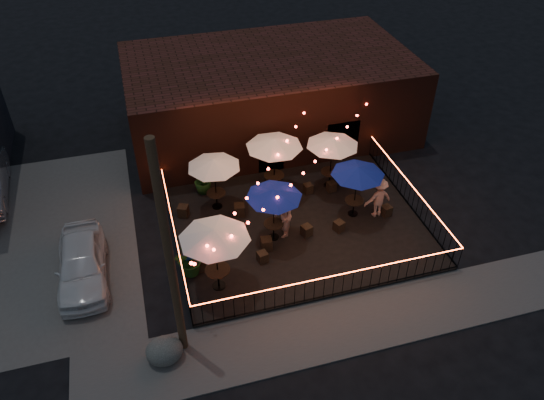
{
  "coord_description": "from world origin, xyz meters",
  "views": [
    {
      "loc": [
        -5.54,
        -13.58,
        14.54
      ],
      "look_at": [
        -0.93,
        2.61,
        1.19
      ],
      "focal_mm": 35.0,
      "sensor_mm": 36.0,
      "label": 1
    }
  ],
  "objects": [
    {
      "name": "bistro_chair_1",
      "position": [
        -1.95,
        0.36,
        0.37
      ],
      "size": [
        0.43,
        0.43,
        0.43
      ],
      "primitive_type": "cube",
      "rotation": [
        0.0,
        0.0,
        3.35
      ],
      "color": "black",
      "rests_on": "patio"
    },
    {
      "name": "fence_right",
      "position": [
        5.0,
        2.0,
        0.66
      ],
      "size": [
        0.04,
        8.0,
        1.04
      ],
      "rotation": [
        0.0,
        0.0,
        1.57
      ],
      "color": "black",
      "rests_on": "patio"
    },
    {
      "name": "potted_shrub_c",
      "position": [
        -3.35,
        5.3,
        0.82
      ],
      "size": [
        0.84,
        0.84,
        1.34
      ],
      "primitive_type": "imported",
      "rotation": [
        0.0,
        0.0,
        -0.13
      ],
      "color": "#0B370D",
      "rests_on": "patio"
    },
    {
      "name": "cooler",
      "position": [
        -4.5,
        0.94,
        0.61
      ],
      "size": [
        0.74,
        0.58,
        0.9
      ],
      "rotation": [
        0.0,
        0.0,
        0.14
      ],
      "color": "#183BC0",
      "rests_on": "patio"
    },
    {
      "name": "bistro_chair_0",
      "position": [
        -4.33,
        0.6,
        0.39
      ],
      "size": [
        0.45,
        0.45,
        0.49
      ],
      "primitive_type": "cube",
      "rotation": [
        0.0,
        0.0,
        0.09
      ],
      "color": "black",
      "rests_on": "patio"
    },
    {
      "name": "fence_front",
      "position": [
        0.0,
        -2.0,
        0.66
      ],
      "size": [
        10.0,
        0.04,
        1.04
      ],
      "color": "black",
      "rests_on": "patio"
    },
    {
      "name": "potted_shrub_a",
      "position": [
        -4.6,
        0.52,
        0.83
      ],
      "size": [
        1.31,
        1.16,
        1.36
      ],
      "primitive_type": "imported",
      "rotation": [
        0.0,
        0.0,
        -0.09
      ],
      "color": "#163A11",
      "rests_on": "patio"
    },
    {
      "name": "festoon_lights",
      "position": [
        -1.01,
        1.7,
        2.52
      ],
      "size": [
        10.02,
        8.72,
        1.32
      ],
      "color": "red",
      "rests_on": "ground"
    },
    {
      "name": "bistro_chair_5",
      "position": [
        0.15,
        1.33,
        0.37
      ],
      "size": [
        0.48,
        0.48,
        0.45
      ],
      "primitive_type": "cube",
      "rotation": [
        0.0,
        0.0,
        3.46
      ],
      "color": "black",
      "rests_on": "patio"
    },
    {
      "name": "cafe_table_5",
      "position": [
        2.2,
        4.19,
        2.45
      ],
      "size": [
        2.41,
        2.41,
        2.52
      ],
      "rotation": [
        0.0,
        0.0,
        -0.06
      ],
      "color": "black",
      "rests_on": "patio"
    },
    {
      "name": "potted_shrub_b",
      "position": [
        -3.91,
        2.03,
        0.78
      ],
      "size": [
        0.86,
        0.79,
        1.26
      ],
      "primitive_type": "imported",
      "rotation": [
        0.0,
        0.0,
        -0.4
      ],
      "color": "#0C340A",
      "rests_on": "patio"
    },
    {
      "name": "bistro_chair_4",
      "position": [
        -1.62,
        0.98,
        0.4
      ],
      "size": [
        0.47,
        0.47,
        0.5
      ],
      "primitive_type": "cube",
      "rotation": [
        0.0,
        0.0,
        -0.11
      ],
      "color": "black",
      "rests_on": "patio"
    },
    {
      "name": "bistro_chair_3",
      "position": [
        -2.16,
        3.28,
        0.41
      ],
      "size": [
        0.51,
        0.51,
        0.52
      ],
      "primitive_type": "cube",
      "rotation": [
        0.0,
        0.0,
        2.94
      ],
      "color": "black",
      "rests_on": "patio"
    },
    {
      "name": "patio",
      "position": [
        0.0,
        2.0,
        0.07
      ],
      "size": [
        10.0,
        8.0,
        0.15
      ],
      "primitive_type": "cube",
      "color": "black",
      "rests_on": "ground"
    },
    {
      "name": "boulder",
      "position": [
        -6.04,
        -2.89,
        0.4
      ],
      "size": [
        1.26,
        1.16,
        0.8
      ],
      "primitive_type": "ellipsoid",
      "rotation": [
        0.0,
        0.0,
        0.32
      ],
      "color": "#41423D",
      "rests_on": "ground"
    },
    {
      "name": "car_white",
      "position": [
        -8.48,
        1.48,
        0.74
      ],
      "size": [
        1.74,
        4.32,
        1.47
      ],
      "primitive_type": "imported",
      "rotation": [
        0.0,
        0.0,
        -0.0
      ],
      "color": "silver",
      "rests_on": "ground"
    },
    {
      "name": "cafe_table_4",
      "position": [
        2.46,
        2.03,
        2.34
      ],
      "size": [
        2.67,
        2.67,
        2.4
      ],
      "rotation": [
        0.0,
        0.0,
        -0.27
      ],
      "color": "black",
      "rests_on": "patio"
    },
    {
      "name": "bistro_chair_11",
      "position": [
        3.57,
        3.97,
        0.38
      ],
      "size": [
        0.44,
        0.44,
        0.45
      ],
      "primitive_type": "cube",
      "rotation": [
        0.0,
        0.0,
        3.31
      ],
      "color": "black",
      "rests_on": "patio"
    },
    {
      "name": "patron_b",
      "position": [
        -0.77,
        1.63,
        1.11
      ],
      "size": [
        0.91,
        1.07,
        1.92
      ],
      "primitive_type": "imported",
      "rotation": [
        0.0,
        0.0,
        -1.79
      ],
      "color": "#E3A490",
      "rests_on": "patio"
    },
    {
      "name": "bistro_chair_6",
      "position": [
        -0.61,
        4.25,
        0.39
      ],
      "size": [
        0.53,
        0.53,
        0.48
      ],
      "primitive_type": "cube",
      "rotation": [
        0.0,
        0.0,
        -0.43
      ],
      "color": "black",
      "rests_on": "patio"
    },
    {
      "name": "utility_pole",
      "position": [
        -5.4,
        -2.6,
        4.0
      ],
      "size": [
        0.26,
        0.26,
        8.0
      ],
      "primitive_type": "cylinder",
      "color": "#392B17",
      "rests_on": "ground"
    },
    {
      "name": "ground",
      "position": [
        0.0,
        0.0,
        0.0
      ],
      "size": [
        110.0,
        110.0,
        0.0
      ],
      "primitive_type": "plane",
      "color": "black",
      "rests_on": "ground"
    },
    {
      "name": "bistro_chair_10",
      "position": [
        2.16,
        3.81,
        0.37
      ],
      "size": [
        0.4,
        0.4,
        0.44
      ],
      "primitive_type": "cube",
      "rotation": [
        0.0,
        0.0,
        0.1
      ],
      "color": "black",
      "rests_on": "patio"
    },
    {
      "name": "cafe_table_1",
      "position": [
        -2.97,
        4.08,
        2.38
      ],
      "size": [
        2.65,
        2.65,
        2.44
      ],
      "rotation": [
        0.0,
        0.0,
        0.22
      ],
      "color": "black",
      "rests_on": "patio"
    },
    {
      "name": "brick_building",
      "position": [
        1.0,
        9.99,
        2.0
      ],
      "size": [
        14.0,
        8.0,
        4.0
      ],
      "color": "#33150D",
      "rests_on": "ground"
    },
    {
      "name": "cafe_table_2",
      "position": [
        -1.17,
        1.53,
        2.36
      ],
      "size": [
        2.44,
        2.44,
        2.42
      ],
      "rotation": [
        0.0,
        0.0,
        -0.12
      ],
      "color": "black",
      "rests_on": "patio"
    },
    {
      "name": "patron_a",
      "position": [
        -0.65,
        1.65,
        1.01
      ],
      "size": [
        0.53,
        0.7,
        1.72
      ],
      "primitive_type": "imported",
      "rotation": [
        0.0,
        0.0,
        1.36
      ],
      "color": "#D1A988",
      "rests_on": "patio"
    },
    {
      "name": "bistro_chair_8",
      "position": [
        1.5,
        1.24,
        0.37
      ],
      "size": [
        0.48,
        0.48,
        0.43
      ],
      "primitive_type": "cube",
      "rotation": [
        0.0,
        0.0,
        0.39
      ],
      "color": "black",
      "rests_on": "patio"
    },
    {
      "name": "bistro_chair_2",
      "position": [
        -4.44,
        3.89,
        0.39
      ],
      "size": [
        0.54,
        0.54,
        0.48
      ],
      "primitive_type": "cube",
      "rotation": [
        0.0,
        0.0,
        -0.42
      ],
      "color": "black",
      "rests_on": "patio"
    },
    {
      "name": "patron_c",
      "position": [
        3.37,
        1.72,
        1.07
      ],
      "size": [
        1.24,
        0.79,
        1.83
      ],
      "primitive_type": "imported",
      "rotation": [
        0.0,
        0.0,
        3.23
      ],
      "color": "tan",
      "rests_on": "patio"
    },
    {
      "name": "fence_left",
      "position": [
        -5.0,
        2.0,
        0.66
      ],
      "size": [
        0.04,
        8.0,
        1.04
      ],
      "rotation": [
        0.0,
        0.0,
        1.57
      ],
      "color": "black",
      "rests_on": "patio"
    },
    {
      "name": "bistro_chair_9",
      "position": [
        3.77,
        1.6,
        0.37
      ],
      "size": [
        0.46,
        0.46,
        0.45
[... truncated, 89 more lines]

